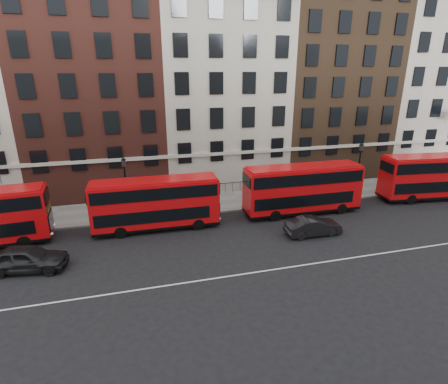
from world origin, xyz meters
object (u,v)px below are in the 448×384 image
object	(u,v)px
bus_c	(302,188)
car_front	(313,226)
bus_b	(155,203)
car_rear	(27,258)
bus_d	(434,176)

from	to	relation	value
bus_c	car_front	size ratio (longest dim) A/B	2.38
bus_b	bus_c	world-z (taller)	bus_c
bus_b	car_front	world-z (taller)	bus_b
bus_b	bus_c	distance (m)	12.60
car_rear	bus_d	bearing A→B (deg)	-74.04
car_front	bus_d	bearing A→B (deg)	-73.66
bus_c	bus_b	bearing A→B (deg)	-179.42
bus_c	car_rear	distance (m)	21.46
bus_d	car_rear	distance (m)	35.29
bus_c	car_front	world-z (taller)	bus_c
bus_b	car_front	xyz separation A→B (m)	(11.51, -4.23, -1.50)
car_front	bus_b	bearing A→B (deg)	70.52
bus_b	bus_c	xyz separation A→B (m)	(12.60, -0.00, 0.11)
bus_d	car_front	distance (m)	15.76
car_rear	car_front	world-z (taller)	car_rear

